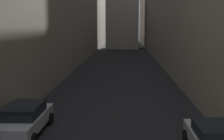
# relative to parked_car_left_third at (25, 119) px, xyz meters

# --- Properties ---
(ground_plane) EXTENTS (264.00, 264.00, 0.00)m
(ground_plane) POSITION_rel_parked_car_left_third_xyz_m (4.40, 28.38, -0.81)
(ground_plane) COLOR black
(parked_car_left_third) EXTENTS (2.03, 4.44, 1.55)m
(parked_car_left_third) POSITION_rel_parked_car_left_third_xyz_m (0.00, 0.00, 0.00)
(parked_car_left_third) COLOR #B7B7BC
(parked_car_left_third) RESTS_ON ground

